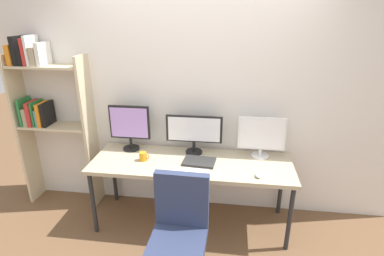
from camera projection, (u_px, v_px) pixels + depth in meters
name	position (u px, v px, depth m)	size (l,w,h in m)	color
wall_back	(196.00, 98.00, 3.27)	(4.44, 0.10, 2.60)	silver
desk	(191.00, 166.00, 3.10)	(2.04, 0.68, 0.74)	tan
bookshelf	(46.00, 106.00, 3.33)	(0.83, 0.28, 1.95)	beige
office_chair	(179.00, 245.00, 2.46)	(0.52, 0.52, 0.99)	#2D2D33
monitor_left	(130.00, 125.00, 3.26)	(0.44, 0.18, 0.50)	black
monitor_center	(194.00, 132.00, 3.19)	(0.60, 0.18, 0.42)	black
monitor_right	(262.00, 136.00, 3.11)	(0.48, 0.18, 0.43)	silver
keyboard_main	(188.00, 172.00, 2.87)	(0.38, 0.13, 0.02)	silver
computer_mouse	(258.00, 175.00, 2.80)	(0.06, 0.10, 0.03)	silver
laptop_closed	(199.00, 162.00, 3.06)	(0.32, 0.22, 0.02)	#2D2D2D
coffee_mug	(143.00, 156.00, 3.09)	(0.11, 0.08, 0.09)	orange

